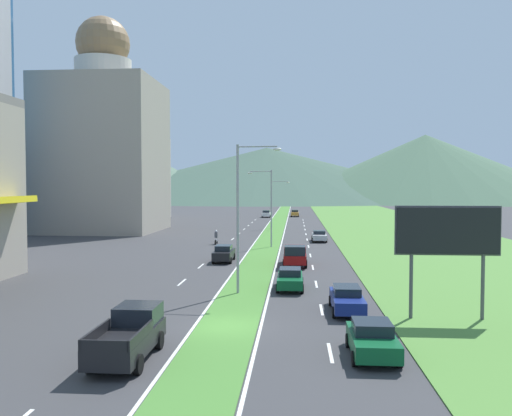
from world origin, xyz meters
name	(u,v)px	position (x,y,z in m)	size (l,w,h in m)	color
ground_plane	(227,327)	(0.00, 0.00, 0.00)	(600.00, 600.00, 0.00)	#38383A
grass_median	(274,230)	(0.00, 60.00, 0.03)	(3.20, 240.00, 0.06)	#477F33
grass_verge_right	(401,231)	(20.60, 60.00, 0.03)	(24.00, 240.00, 0.06)	#518438
lane_dash_left_2	(106,347)	(-5.10, -3.83, 0.01)	(0.16, 2.80, 0.01)	silver
lane_dash_left_3	(153,307)	(-5.10, 4.25, 0.01)	(0.16, 2.80, 0.01)	silver
lane_dash_left_4	(182,282)	(-5.10, 12.33, 0.01)	(0.16, 2.80, 0.01)	silver
lane_dash_left_5	(201,266)	(-5.10, 20.41, 0.01)	(0.16, 2.80, 0.01)	silver
lane_dash_left_6	(215,254)	(-5.10, 28.50, 0.01)	(0.16, 2.80, 0.01)	silver
lane_dash_left_7	(225,246)	(-5.10, 36.58, 0.01)	(0.16, 2.80, 0.01)	silver
lane_dash_left_8	(233,239)	(-5.10, 44.66, 0.01)	(0.16, 2.80, 0.01)	silver
lane_dash_left_9	(239,234)	(-5.10, 52.75, 0.01)	(0.16, 2.80, 0.01)	silver
lane_dash_left_10	(244,229)	(-5.10, 60.83, 0.01)	(0.16, 2.80, 0.01)	silver
lane_dash_left_11	(248,226)	(-5.10, 68.91, 0.01)	(0.16, 2.80, 0.01)	silver
lane_dash_left_12	(252,222)	(-5.10, 77.00, 0.01)	(0.16, 2.80, 0.01)	silver
lane_dash_left_13	(255,220)	(-5.10, 85.08, 0.01)	(0.16, 2.80, 0.01)	silver
lane_dash_right_2	(330,353)	(5.10, -3.83, 0.01)	(0.16, 2.80, 0.01)	silver
lane_dash_right_3	(321,310)	(5.10, 4.25, 0.01)	(0.16, 2.80, 0.01)	silver
lane_dash_right_4	(316,284)	(5.10, 12.33, 0.01)	(0.16, 2.80, 0.01)	silver
lane_dash_right_5	(313,267)	(5.10, 20.41, 0.01)	(0.16, 2.80, 0.01)	silver
lane_dash_right_6	(310,255)	(5.10, 28.50, 0.01)	(0.16, 2.80, 0.01)	silver
lane_dash_right_7	(309,247)	(5.10, 36.58, 0.01)	(0.16, 2.80, 0.01)	silver
lane_dash_right_8	(307,240)	(5.10, 44.66, 0.01)	(0.16, 2.80, 0.01)	silver
lane_dash_right_9	(306,234)	(5.10, 52.75, 0.01)	(0.16, 2.80, 0.01)	silver
lane_dash_right_10	(305,230)	(5.10, 60.83, 0.01)	(0.16, 2.80, 0.01)	silver
lane_dash_right_11	(304,226)	(5.10, 68.91, 0.01)	(0.16, 2.80, 0.01)	silver
lane_dash_right_12	(304,223)	(5.10, 77.00, 0.01)	(0.16, 2.80, 0.01)	silver
lane_dash_right_13	(303,220)	(5.10, 85.08, 0.01)	(0.16, 2.80, 0.01)	silver
edge_line_median_left	(264,230)	(-1.75, 60.00, 0.01)	(0.16, 240.00, 0.01)	silver
edge_line_median_right	(285,230)	(1.75, 60.00, 0.01)	(0.16, 240.00, 0.01)	silver
domed_building	(104,145)	(-27.25, 55.96, 13.83)	(17.39, 17.39, 34.23)	#9E9384
midrise_colored	(121,178)	(-34.53, 85.30, 9.05)	(17.89, 17.89, 18.10)	#B7B2A8
hill_far_left	(80,160)	(-106.88, 235.50, 20.45)	(157.98, 157.98, 40.90)	#516B56
hill_far_center	(267,173)	(-12.32, 261.42, 13.94)	(215.54, 215.54, 27.88)	#3D5647
hill_far_right	(425,168)	(64.87, 229.40, 15.70)	(143.06, 143.06, 31.39)	#47664C
street_lamp_near	(242,209)	(-0.06, 8.43, 5.80)	(3.05, 0.43, 10.16)	#99999E
street_lamp_mid	(269,203)	(0.34, 35.46, 5.30)	(2.93, 0.30, 9.20)	#99999E
street_lamp_far	(274,200)	(-0.23, 62.41, 4.81)	(3.23, 0.50, 8.21)	#99999E
billboard_roadside	(448,235)	(11.85, 2.38, 4.69)	(5.70, 0.28, 6.29)	#4C4C51
car_0	(319,236)	(6.64, 42.45, 0.74)	(1.94, 4.28, 1.42)	#B2B2B7
car_1	(347,299)	(6.55, 3.83, 0.77)	(1.89, 4.76, 1.49)	navy
car_2	(290,279)	(3.17, 10.34, 0.76)	(1.91, 4.48, 1.48)	#0C5128
car_3	(372,339)	(6.87, -4.23, 0.77)	(2.02, 4.10, 1.52)	#0C5128
car_4	(224,253)	(-3.39, 23.43, 0.81)	(1.86, 4.57, 1.61)	black
car_5	(295,213)	(3.34, 97.35, 0.79)	(1.90, 4.31, 1.56)	#C6842D
car_6	(266,214)	(-3.24, 94.17, 0.81)	(1.96, 4.30, 1.59)	silver
pickup_truck_0	(295,255)	(3.49, 21.15, 0.98)	(2.18, 5.40, 2.00)	maroon
pickup_truck_1	(130,335)	(-3.55, -5.14, 0.98)	(2.18, 5.40, 2.00)	black
motorcycle_rider	(216,238)	(-6.40, 38.22, 0.75)	(0.36, 2.00, 1.80)	black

